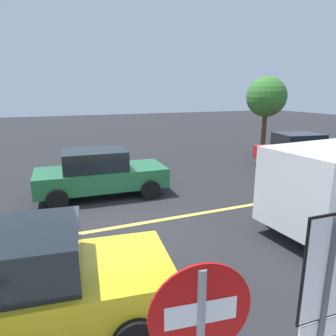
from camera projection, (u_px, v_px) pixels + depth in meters
The scene contains 7 objects.
ground_plane at pixel (125, 226), 8.06m from camera, with size 80.00×80.00×0.00m, color #262628.
lane_marking_centre at pixel (222, 210), 9.18m from camera, with size 28.00×0.16×0.01m, color #E0D14C.
speed_limit_sign at pixel (324, 296), 2.61m from camera, with size 0.54×0.06×2.52m.
car_green_behind_van at pixel (100, 173), 10.25m from camera, with size 4.33×2.15×1.59m.
car_yellow_far_lane at pixel (19, 285), 4.29m from camera, with size 4.39×2.36×1.63m.
car_red_approaching at pixel (300, 149), 14.52m from camera, with size 4.33×2.52×1.54m.
tree_left_verge at pixel (266, 97), 16.72m from camera, with size 2.18×2.18×4.26m.
Camera 1 is at (-1.81, -7.31, 3.45)m, focal length 32.77 mm.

